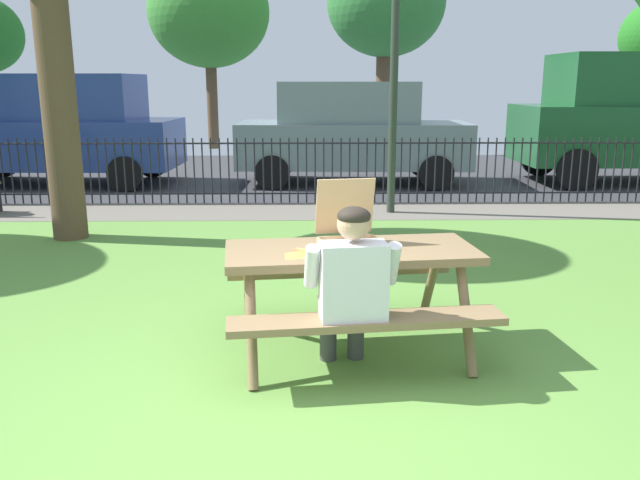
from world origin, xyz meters
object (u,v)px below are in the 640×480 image
at_px(far_tree_midleft, 209,13).
at_px(far_tree_center, 386,4).
at_px(pizza_box_open, 350,235).
at_px(lamp_post_walkway, 395,32).
at_px(parked_car_center, 352,131).
at_px(pizza_slice_on_table, 300,254).
at_px(parked_car_left, 56,127).
at_px(picnic_table_foreground, 351,271).
at_px(adult_at_table, 351,285).

relative_size(far_tree_midleft, far_tree_center, 0.96).
distance_m(pizza_box_open, far_tree_midleft, 15.61).
bearing_deg(lamp_post_walkway, parked_car_center, 97.88).
xyz_separation_m(far_tree_midleft, far_tree_center, (5.07, 0.00, 0.24)).
distance_m(pizza_box_open, pizza_slice_on_table, 0.42).
distance_m(parked_car_left, far_tree_center, 10.34).
xyz_separation_m(picnic_table_foreground, pizza_box_open, (-0.01, 0.03, 0.27)).
bearing_deg(far_tree_center, picnic_table_foreground, -97.40).
height_order(adult_at_table, parked_car_left, parked_car_left).
bearing_deg(parked_car_center, adult_at_table, -93.82).
xyz_separation_m(picnic_table_foreground, far_tree_center, (1.95, 15.03, 3.50)).
relative_size(parked_car_center, far_tree_midleft, 0.82).
xyz_separation_m(pizza_slice_on_table, parked_car_left, (-4.76, 8.29, 0.32)).
relative_size(picnic_table_foreground, pizza_slice_on_table, 7.25).
bearing_deg(parked_car_center, far_tree_midleft, 117.88).
xyz_separation_m(pizza_box_open, parked_car_center, (0.55, 8.09, 0.14)).
relative_size(pizza_box_open, parked_car_center, 0.13).
height_order(picnic_table_foreground, far_tree_center, far_tree_center).
relative_size(lamp_post_walkway, parked_car_center, 0.97).
height_order(pizza_box_open, lamp_post_walkway, lamp_post_walkway).
bearing_deg(far_tree_center, adult_at_table, -97.28).
bearing_deg(lamp_post_walkway, adult_at_table, -99.85).
bearing_deg(pizza_box_open, adult_at_table, -92.83).
height_order(pizza_slice_on_table, lamp_post_walkway, lamp_post_walkway).
height_order(pizza_box_open, parked_car_center, parked_car_center).
xyz_separation_m(pizza_slice_on_table, lamp_post_walkway, (1.32, 5.34, 1.85)).
relative_size(picnic_table_foreground, parked_car_left, 0.42).
relative_size(lamp_post_walkway, far_tree_midleft, 0.80).
distance_m(picnic_table_foreground, far_tree_midleft, 15.69).
bearing_deg(pizza_slice_on_table, parked_car_left, 119.89).
distance_m(pizza_slice_on_table, parked_car_center, 8.34).
bearing_deg(lamp_post_walkway, picnic_table_foreground, -100.42).
bearing_deg(parked_car_center, pizza_box_open, -93.89).
distance_m(lamp_post_walkway, far_tree_midleft, 10.74).
bearing_deg(far_tree_center, pizza_box_open, -97.44).
height_order(lamp_post_walkway, parked_car_center, lamp_post_walkway).
distance_m(adult_at_table, far_tree_midleft, 16.16).
height_order(pizza_slice_on_table, far_tree_center, far_tree_center).
bearing_deg(lamp_post_walkway, parked_car_left, 154.12).
height_order(adult_at_table, lamp_post_walkway, lamp_post_walkway).
xyz_separation_m(picnic_table_foreground, parked_car_left, (-5.13, 8.12, 0.50)).
relative_size(adult_at_table, far_tree_midleft, 0.22).
xyz_separation_m(picnic_table_foreground, far_tree_midleft, (-3.11, 15.03, 3.26)).
distance_m(adult_at_table, parked_car_left, 10.03).
bearing_deg(adult_at_table, parked_car_center, 86.18).
relative_size(lamp_post_walkway, far_tree_center, 0.76).
bearing_deg(pizza_slice_on_table, adult_at_table, -45.19).
height_order(pizza_box_open, adult_at_table, pizza_box_open).
distance_m(pizza_slice_on_table, lamp_post_walkway, 5.80).
height_order(parked_car_left, far_tree_center, far_tree_center).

